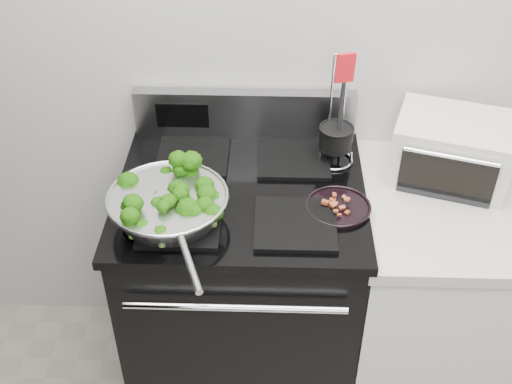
{
  "coord_description": "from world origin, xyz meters",
  "views": [
    {
      "loc": [
        -0.2,
        -0.19,
        2.19
      ],
      "look_at": [
        -0.25,
        1.36,
        0.98
      ],
      "focal_mm": 45.0,
      "sensor_mm": 36.0,
      "label": 1
    }
  ],
  "objects_px": {
    "skillet": "(168,205)",
    "bacon_plate": "(338,204)",
    "utensil_holder": "(335,143)",
    "gas_range": "(243,290)",
    "toaster_oven": "(452,149)"
  },
  "relations": [
    {
      "from": "utensil_holder",
      "to": "skillet",
      "type": "bearing_deg",
      "value": -161.18
    },
    {
      "from": "gas_range",
      "to": "skillet",
      "type": "bearing_deg",
      "value": -142.59
    },
    {
      "from": "skillet",
      "to": "bacon_plate",
      "type": "distance_m",
      "value": 0.51
    },
    {
      "from": "skillet",
      "to": "toaster_oven",
      "type": "height_order",
      "value": "toaster_oven"
    },
    {
      "from": "gas_range",
      "to": "skillet",
      "type": "relative_size",
      "value": 2.04
    },
    {
      "from": "skillet",
      "to": "toaster_oven",
      "type": "distance_m",
      "value": 0.93
    },
    {
      "from": "toaster_oven",
      "to": "utensil_holder",
      "type": "bearing_deg",
      "value": -167.17
    },
    {
      "from": "skillet",
      "to": "bacon_plate",
      "type": "relative_size",
      "value": 2.76
    },
    {
      "from": "bacon_plate",
      "to": "utensil_holder",
      "type": "xyz_separation_m",
      "value": [
        0.0,
        0.25,
        0.05
      ]
    },
    {
      "from": "gas_range",
      "to": "skillet",
      "type": "xyz_separation_m",
      "value": [
        -0.2,
        -0.16,
        0.52
      ]
    },
    {
      "from": "gas_range",
      "to": "bacon_plate",
      "type": "distance_m",
      "value": 0.57
    },
    {
      "from": "toaster_oven",
      "to": "skillet",
      "type": "bearing_deg",
      "value": -144.64
    },
    {
      "from": "gas_range",
      "to": "toaster_oven",
      "type": "distance_m",
      "value": 0.88
    },
    {
      "from": "gas_range",
      "to": "bacon_plate",
      "type": "relative_size",
      "value": 5.62
    },
    {
      "from": "gas_range",
      "to": "toaster_oven",
      "type": "height_order",
      "value": "gas_range"
    }
  ]
}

